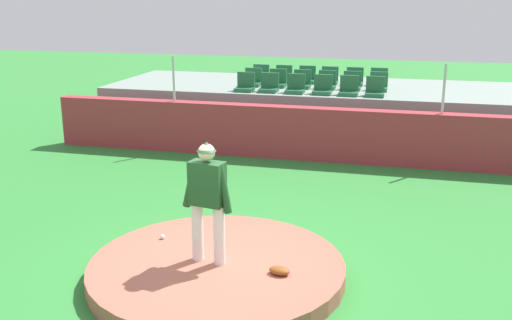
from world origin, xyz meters
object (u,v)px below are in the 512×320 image
object	(u,v)px
pitcher	(207,194)
stadium_chair_9	(327,83)
stadium_chair_0	(245,85)
stadium_chair_4	(349,89)
stadium_chair_5	(375,90)
stadium_chair_12	(261,76)
stadium_chair_6	(253,80)
stadium_chair_3	(323,88)
stadium_chair_13	(283,77)
stadium_chair_1	(269,86)
stadium_chair_7	(277,81)
stadium_chair_17	(379,80)
stadium_chair_11	(378,85)
stadium_chair_10	(352,84)
stadium_chair_14	(307,78)
stadium_chair_2	(295,87)
stadium_chair_15	(329,79)
stadium_chair_16	(354,80)
baseball	(163,237)
fielding_glove	(279,271)
stadium_chair_8	(302,82)

from	to	relation	value
pitcher	stadium_chair_9	size ratio (longest dim) A/B	3.58
stadium_chair_0	stadium_chair_4	world-z (taller)	same
stadium_chair_5	stadium_chair_12	world-z (taller)	same
stadium_chair_6	stadium_chair_3	bearing A→B (deg)	156.62
stadium_chair_0	stadium_chair_13	size ratio (longest dim) A/B	1.00
stadium_chair_12	stadium_chair_1	bearing A→B (deg)	110.74
stadium_chair_1	stadium_chair_6	xyz separation A→B (m)	(-0.69, 0.91, 0.00)
stadium_chair_3	stadium_chair_7	size ratio (longest dim) A/B	1.00
stadium_chair_7	stadium_chair_17	world-z (taller)	same
stadium_chair_4	stadium_chair_11	size ratio (longest dim) A/B	1.00
pitcher	stadium_chair_11	distance (m)	9.05
stadium_chair_6	stadium_chair_7	size ratio (longest dim) A/B	1.00
stadium_chair_0	stadium_chair_1	world-z (taller)	same
stadium_chair_10	stadium_chair_13	bearing A→B (deg)	-23.26
stadium_chair_10	pitcher	bearing A→B (deg)	82.40
stadium_chair_0	stadium_chair_14	xyz separation A→B (m)	(1.38, 1.85, 0.00)
stadium_chair_3	stadium_chair_6	bearing A→B (deg)	-23.38
stadium_chair_2	stadium_chair_10	distance (m)	1.67
stadium_chair_4	stadium_chair_15	size ratio (longest dim) A/B	1.00
stadium_chair_11	stadium_chair_17	xyz separation A→B (m)	(-0.04, 0.90, 0.00)
stadium_chair_2	stadium_chair_16	distance (m)	2.27
stadium_chair_16	stadium_chair_5	bearing A→B (deg)	110.92
stadium_chair_3	stadium_chair_11	distance (m)	1.67
stadium_chair_6	stadium_chair_7	xyz separation A→B (m)	(0.73, -0.02, 0.00)
stadium_chair_1	stadium_chair_13	bearing A→B (deg)	-90.75
baseball	stadium_chair_2	world-z (taller)	stadium_chair_2
baseball	stadium_chair_17	world-z (taller)	stadium_chair_17
stadium_chair_7	stadium_chair_16	size ratio (longest dim) A/B	1.00
baseball	stadium_chair_7	bearing A→B (deg)	89.56
stadium_chair_1	stadium_chair_10	bearing A→B (deg)	-157.35
baseball	stadium_chair_15	size ratio (longest dim) A/B	0.15
stadium_chair_12	stadium_chair_16	xyz separation A→B (m)	(2.79, -0.02, 0.00)
stadium_chair_2	stadium_chair_17	distance (m)	2.77
baseball	stadium_chair_5	xyz separation A→B (m)	(2.82, 7.34, 1.31)
stadium_chair_0	stadium_chair_17	distance (m)	3.91
stadium_chair_1	stadium_chair_5	world-z (taller)	same
pitcher	fielding_glove	world-z (taller)	pitcher
stadium_chair_5	stadium_chair_16	distance (m)	1.91
stadium_chair_4	stadium_chair_7	size ratio (longest dim) A/B	1.00
stadium_chair_3	stadium_chair_15	bearing A→B (deg)	-88.42
stadium_chair_7	stadium_chair_17	bearing A→B (deg)	-161.59
stadium_chair_2	stadium_chair_6	bearing A→B (deg)	-33.39
pitcher	stadium_chair_6	distance (m)	9.00
stadium_chair_0	stadium_chair_5	xyz separation A→B (m)	(3.45, 0.02, 0.00)
stadium_chair_3	stadium_chair_7	xyz separation A→B (m)	(-1.40, 0.90, 0.00)
baseball	stadium_chair_0	xyz separation A→B (m)	(-0.63, 7.32, 1.31)
stadium_chair_0	stadium_chair_1	xyz separation A→B (m)	(0.66, 0.03, 0.00)
stadium_chair_8	stadium_chair_14	world-z (taller)	same
stadium_chair_11	pitcher	bearing A→B (deg)	77.94
stadium_chair_1	stadium_chair_5	bearing A→B (deg)	179.83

